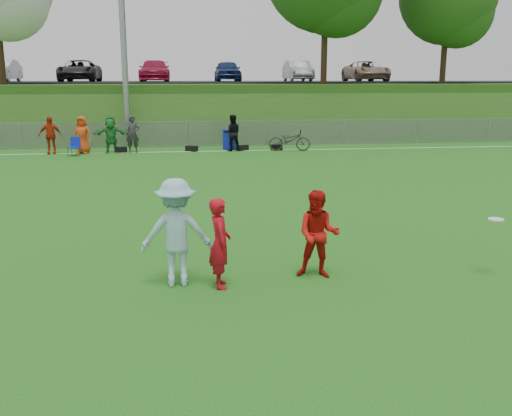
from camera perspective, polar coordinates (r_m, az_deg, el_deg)
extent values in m
plane|color=#175C13|center=(9.41, -4.97, -8.34)|extent=(120.00, 120.00, 0.00)
cube|color=white|center=(26.98, -6.73, 5.63)|extent=(60.00, 0.10, 0.01)
cube|color=gray|center=(28.90, -6.83, 7.30)|extent=(58.00, 0.02, 1.20)
cube|color=gray|center=(28.84, -6.86, 8.58)|extent=(58.00, 0.04, 0.04)
cylinder|color=gray|center=(29.79, -13.21, 17.63)|extent=(0.30, 0.30, 12.00)
cube|color=#225317|center=(39.81, -7.09, 10.12)|extent=(120.00, 18.00, 3.00)
cube|color=black|center=(41.76, -7.18, 12.38)|extent=(120.00, 12.00, 0.10)
cylinder|color=black|center=(34.50, 6.95, 19.27)|extent=(0.36, 0.36, 8.50)
cylinder|color=black|center=(38.53, 18.47, 16.93)|extent=(0.36, 0.36, 7.00)
sphere|color=#194913|center=(38.58, 19.59, 17.90)|extent=(4.20, 4.20, 4.20)
imported|color=#949599|center=(42.40, -24.04, 12.43)|extent=(1.52, 4.37, 1.44)
imported|color=black|center=(41.30, -17.21, 12.98)|extent=(2.39, 5.18, 1.44)
imported|color=maroon|center=(40.80, -10.09, 13.35)|extent=(2.02, 4.96, 1.44)
imported|color=navy|center=(40.90, -2.87, 13.53)|extent=(1.70, 4.23, 1.44)
imported|color=gray|center=(41.61, 4.20, 13.50)|extent=(1.52, 4.37, 1.44)
imported|color=gray|center=(42.89, 10.94, 13.29)|extent=(2.39, 5.18, 1.44)
imported|color=#B72A0C|center=(27.52, -19.90, 6.86)|extent=(1.01, 0.45, 1.69)
imported|color=#D94314|center=(27.25, -16.96, 7.01)|extent=(0.93, 0.71, 1.69)
imported|color=#207A2E|center=(27.07, -14.31, 7.14)|extent=(1.62, 0.66, 1.69)
imported|color=#2B2B2E|center=(26.97, -12.23, 7.23)|extent=(0.63, 0.43, 1.69)
imported|color=black|center=(26.99, -2.39, 7.51)|extent=(0.84, 0.66, 1.69)
cube|color=black|center=(27.20, -13.37, 5.69)|extent=(0.55, 0.28, 0.26)
cube|color=black|center=(27.06, -6.45, 5.93)|extent=(0.62, 0.52, 0.26)
cube|color=black|center=(27.21, -1.37, 6.04)|extent=(0.61, 0.44, 0.26)
cube|color=black|center=(27.43, 2.07, 6.09)|extent=(0.57, 0.32, 0.26)
imported|color=#B50C19|center=(9.38, -3.62, -3.52)|extent=(0.39, 0.57, 1.51)
imported|color=#B8110C|center=(9.87, 6.25, -2.63)|extent=(0.89, 0.78, 1.54)
imported|color=#99C3D4|center=(9.50, -7.97, -2.45)|extent=(1.18, 0.68, 1.81)
cylinder|color=white|center=(10.64, 22.87, -1.06)|extent=(0.26, 0.26, 0.02)
cylinder|color=#0F1FAB|center=(27.66, -2.70, 6.86)|extent=(0.77, 0.77, 0.95)
cube|color=#1023B3|center=(26.56, -17.78, 5.77)|extent=(0.56, 0.56, 0.05)
cube|color=#1023B3|center=(26.74, -17.62, 6.31)|extent=(0.45, 0.15, 0.45)
imported|color=#28282A|center=(27.07, 3.36, 6.80)|extent=(2.03, 0.98, 1.02)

